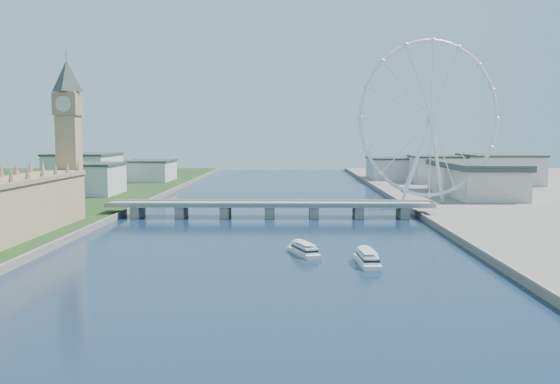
{
  "coord_description": "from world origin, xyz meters",
  "views": [
    {
      "loc": [
        14.89,
        -119.71,
        55.12
      ],
      "look_at": [
        8.72,
        210.0,
        25.27
      ],
      "focal_mm": 40.0,
      "sensor_mm": 36.0,
      "label": 1
    }
  ],
  "objects": [
    {
      "name": "big_ben",
      "position": [
        -128.0,
        278.0,
        66.57
      ],
      "size": [
        20.02,
        20.02,
        110.0
      ],
      "color": "tan",
      "rests_on": "ground"
    },
    {
      "name": "westminster_bridge",
      "position": [
        0.0,
        300.0,
        6.63
      ],
      "size": [
        220.0,
        22.0,
        9.5
      ],
      "color": "gray",
      "rests_on": "ground"
    },
    {
      "name": "london_eye",
      "position": [
        119.98,
        355.08,
        67.52
      ],
      "size": [
        113.6,
        39.12,
        124.3
      ],
      "color": "silver",
      "rests_on": "ground"
    },
    {
      "name": "county_hall",
      "position": [
        175.0,
        430.0,
        0.0
      ],
      "size": [
        54.0,
        144.0,
        35.0
      ],
      "primitive_type": null,
      "color": "beige",
      "rests_on": "ground"
    },
    {
      "name": "city_skyline",
      "position": [
        39.22,
        560.08,
        16.96
      ],
      "size": [
        505.0,
        280.0,
        32.0
      ],
      "color": "beige",
      "rests_on": "ground"
    },
    {
      "name": "tour_boat_near",
      "position": [
        20.86,
        165.36,
        0.0
      ],
      "size": [
        16.37,
        28.75,
        6.17
      ],
      "primitive_type": null,
      "rotation": [
        0.0,
        0.0,
        0.35
      ],
      "color": "silver",
      "rests_on": "ground"
    },
    {
      "name": "tour_boat_far",
      "position": [
        47.39,
        143.87,
        0.0
      ],
      "size": [
        9.61,
        30.95,
        6.76
      ],
      "primitive_type": null,
      "rotation": [
        0.0,
        0.0,
        0.06
      ],
      "color": "white",
      "rests_on": "ground"
    }
  ]
}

